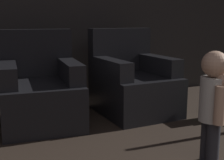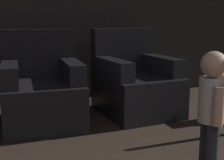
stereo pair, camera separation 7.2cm
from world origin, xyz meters
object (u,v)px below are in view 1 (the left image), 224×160
(armchair_middle, at_px, (40,92))
(toy_backpack, at_px, (217,105))
(armchair_right, at_px, (132,84))
(person_toddler, at_px, (213,99))

(armchair_middle, height_order, toy_backpack, armchair_middle)
(armchair_middle, relative_size, armchair_right, 0.99)
(armchair_right, height_order, toy_backpack, armchair_right)
(armchair_middle, relative_size, person_toddler, 1.13)
(armchair_middle, bearing_deg, toy_backpack, -14.76)
(armchair_right, distance_m, person_toddler, 1.44)
(person_toddler, bearing_deg, toy_backpack, 152.23)
(armchair_right, xyz_separation_m, toy_backpack, (0.73, -0.58, -0.18))
(armchair_right, distance_m, toy_backpack, 0.95)
(toy_backpack, bearing_deg, person_toddler, -132.42)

